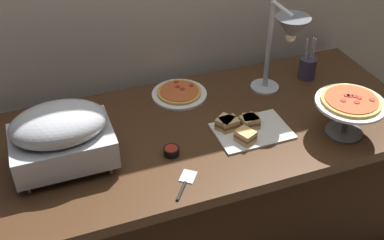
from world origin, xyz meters
name	(u,v)px	position (x,y,z in m)	size (l,w,h in m)	color
ground_plane	(207,238)	(0.00, 0.00, 0.00)	(8.00, 8.00, 0.00)	brown
buffet_table	(208,186)	(0.00, 0.00, 0.39)	(1.90, 0.84, 0.76)	#422816
chafing_dish	(61,135)	(-0.63, -0.05, 0.91)	(0.38, 0.27, 0.28)	#B7BABF
heat_lamp	(287,35)	(0.37, 0.05, 1.11)	(0.15, 0.32, 0.46)	#B7BABF
pizza_plate_front	(179,93)	(-0.05, 0.27, 0.77)	(0.27, 0.27, 0.03)	white
pizza_plate_center	(350,105)	(0.52, -0.25, 0.90)	(0.29, 0.29, 0.18)	#595B60
sandwich_platter	(244,128)	(0.12, -0.10, 0.78)	(0.32, 0.22, 0.06)	white
sauce_cup_near	(171,151)	(-0.22, -0.13, 0.78)	(0.07, 0.07, 0.03)	black
sauce_cup_far	(42,118)	(-0.69, 0.29, 0.78)	(0.07, 0.07, 0.03)	black
utensil_holder	(307,68)	(0.61, 0.20, 0.82)	(0.08, 0.08, 0.23)	#383347
serving_spatula	(185,183)	(-0.23, -0.31, 0.76)	(0.13, 0.16, 0.01)	#B7BABF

